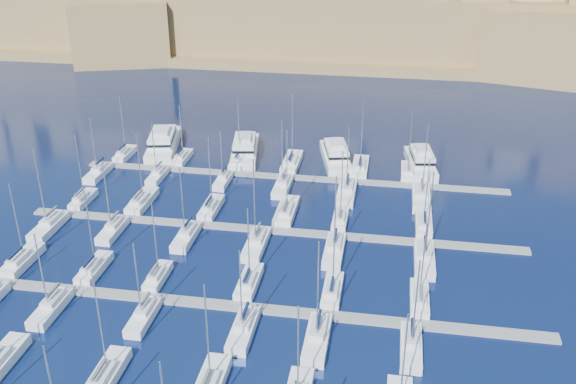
% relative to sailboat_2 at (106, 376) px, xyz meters
% --- Properties ---
extents(ground, '(600.00, 600.00, 0.00)m').
position_rel_sailboat_2_xyz_m(ground, '(11.79, 28.56, -0.75)').
color(ground, black).
rests_on(ground, ground).
extents(pontoon_mid_near, '(84.00, 2.00, 0.40)m').
position_rel_sailboat_2_xyz_m(pontoon_mid_near, '(11.79, 16.56, -0.55)').
color(pontoon_mid_near, slate).
rests_on(pontoon_mid_near, ground).
extents(pontoon_mid_far, '(84.00, 2.00, 0.40)m').
position_rel_sailboat_2_xyz_m(pontoon_mid_far, '(11.79, 38.56, -0.55)').
color(pontoon_mid_far, slate).
rests_on(pontoon_mid_far, ground).
extents(pontoon_far, '(84.00, 2.00, 0.40)m').
position_rel_sailboat_2_xyz_m(pontoon_far, '(11.79, 60.56, -0.55)').
color(pontoon_far, slate).
rests_on(pontoon_far, ground).
extents(sailboat_2, '(2.73, 9.10, 14.54)m').
position_rel_sailboat_2_xyz_m(sailboat_2, '(0.00, 0.00, 0.00)').
color(sailboat_2, white).
rests_on(sailboat_2, ground).
extents(sailboat_12, '(2.74, 9.14, 13.59)m').
position_rel_sailboat_2_xyz_m(sailboat_12, '(-23.29, 22.02, -0.01)').
color(sailboat_12, white).
rests_on(sailboat_12, ground).
extents(sailboat_13, '(2.54, 8.46, 13.08)m').
position_rel_sailboat_2_xyz_m(sailboat_13, '(-11.49, 21.68, -0.02)').
color(sailboat_13, white).
rests_on(sailboat_13, ground).
extents(sailboat_14, '(2.22, 7.40, 12.79)m').
position_rel_sailboat_2_xyz_m(sailboat_14, '(-1.35, 21.17, -0.02)').
color(sailboat_14, white).
rests_on(sailboat_14, ground).
extents(sailboat_15, '(2.64, 8.82, 12.63)m').
position_rel_sailboat_2_xyz_m(sailboat_15, '(12.11, 21.86, -0.02)').
color(sailboat_15, white).
rests_on(sailboat_15, ground).
extents(sailboat_16, '(2.53, 8.42, 14.07)m').
position_rel_sailboat_2_xyz_m(sailboat_16, '(24.18, 21.66, -0.01)').
color(sailboat_16, white).
rests_on(sailboat_16, ground).
extents(sailboat_17, '(2.55, 8.50, 12.61)m').
position_rel_sailboat_2_xyz_m(sailboat_17, '(36.24, 21.70, -0.02)').
color(sailboat_17, white).
rests_on(sailboat_17, ground).
extents(sailboat_19, '(2.55, 8.51, 12.72)m').
position_rel_sailboat_2_xyz_m(sailboat_19, '(-12.92, 11.41, -0.02)').
color(sailboat_19, white).
rests_on(sailboat_19, ground).
extents(sailboat_20, '(2.40, 7.99, 12.39)m').
position_rel_sailboat_2_xyz_m(sailboat_20, '(0.11, 11.67, -0.03)').
color(sailboat_20, white).
rests_on(sailboat_20, ground).
extents(sailboat_21, '(2.70, 9.01, 13.03)m').
position_rel_sailboat_2_xyz_m(sailboat_21, '(13.81, 11.17, -0.01)').
color(sailboat_21, white).
rests_on(sailboat_21, ground).
extents(sailboat_22, '(2.87, 9.57, 15.38)m').
position_rel_sailboat_2_xyz_m(sailboat_22, '(23.40, 10.89, 0.01)').
color(sailboat_22, white).
rests_on(sailboat_22, ground).
extents(sailboat_23, '(2.62, 8.73, 13.88)m').
position_rel_sailboat_2_xyz_m(sailboat_23, '(35.04, 11.31, -0.01)').
color(sailboat_23, white).
rests_on(sailboat_23, ground).
extents(sailboat_24, '(2.32, 7.72, 13.29)m').
position_rel_sailboat_2_xyz_m(sailboat_24, '(-23.63, 43.32, -0.02)').
color(sailboat_24, white).
rests_on(sailboat_24, ground).
extents(sailboat_25, '(2.96, 9.87, 13.73)m').
position_rel_sailboat_2_xyz_m(sailboat_25, '(-12.76, 44.38, 0.00)').
color(sailboat_25, white).
rests_on(sailboat_25, ground).
extents(sailboat_26, '(2.70, 8.99, 14.01)m').
position_rel_sailboat_2_xyz_m(sailboat_26, '(0.28, 43.94, -0.01)').
color(sailboat_26, white).
rests_on(sailboat_26, ground).
extents(sailboat_27, '(3.15, 10.50, 15.86)m').
position_rel_sailboat_2_xyz_m(sailboat_27, '(13.69, 44.69, 0.02)').
color(sailboat_27, white).
rests_on(sailboat_27, ground).
extents(sailboat_28, '(2.40, 8.01, 13.42)m').
position_rel_sailboat_2_xyz_m(sailboat_28, '(23.25, 43.46, -0.02)').
color(sailboat_28, white).
rests_on(sailboat_28, ground).
extents(sailboat_29, '(2.73, 9.08, 12.77)m').
position_rel_sailboat_2_xyz_m(sailboat_29, '(37.32, 43.99, -0.02)').
color(sailboat_29, white).
rests_on(sailboat_29, ground).
extents(sailboat_30, '(2.85, 9.51, 15.18)m').
position_rel_sailboat_2_xyz_m(sailboat_30, '(-24.69, 32.92, 0.01)').
color(sailboat_30, white).
rests_on(sailboat_30, ground).
extents(sailboat_31, '(2.53, 8.44, 13.60)m').
position_rel_sailboat_2_xyz_m(sailboat_31, '(-13.59, 33.45, -0.01)').
color(sailboat_31, white).
rests_on(sailboat_31, ground).
extents(sailboat_32, '(2.65, 8.82, 13.60)m').
position_rel_sailboat_2_xyz_m(sailboat_32, '(-0.89, 33.27, -0.01)').
color(sailboat_32, white).
rests_on(sailboat_32, ground).
extents(sailboat_33, '(2.94, 9.79, 15.96)m').
position_rel_sailboat_2_xyz_m(sailboat_33, '(10.86, 32.79, 0.02)').
color(sailboat_33, white).
rests_on(sailboat_33, ground).
extents(sailboat_34, '(2.90, 9.66, 14.09)m').
position_rel_sailboat_2_xyz_m(sailboat_34, '(23.30, 32.85, 0.00)').
color(sailboat_34, white).
rests_on(sailboat_34, ground).
extents(sailboat_35, '(3.06, 10.19, 15.82)m').
position_rel_sailboat_2_xyz_m(sailboat_35, '(37.15, 32.59, 0.02)').
color(sailboat_35, white).
rests_on(sailboat_35, ground).
extents(sailboat_36, '(2.43, 8.11, 13.51)m').
position_rel_sailboat_2_xyz_m(sailboat_36, '(-24.79, 65.51, -0.01)').
color(sailboat_36, white).
rests_on(sailboat_36, ground).
extents(sailboat_37, '(2.42, 8.08, 12.35)m').
position_rel_sailboat_2_xyz_m(sailboat_37, '(-12.05, 65.50, -0.03)').
color(sailboat_37, white).
rests_on(sailboat_37, ground).
extents(sailboat_38, '(2.70, 9.00, 13.92)m').
position_rel_sailboat_2_xyz_m(sailboat_38, '(0.12, 65.95, -0.01)').
color(sailboat_38, white).
rests_on(sailboat_38, ground).
extents(sailboat_39, '(3.23, 10.76, 15.46)m').
position_rel_sailboat_2_xyz_m(sailboat_39, '(11.04, 66.81, 0.02)').
color(sailboat_39, white).
rests_on(sailboat_39, ground).
extents(sailboat_40, '(3.08, 10.26, 15.14)m').
position_rel_sailboat_2_xyz_m(sailboat_40, '(25.15, 66.57, 0.02)').
color(sailboat_40, white).
rests_on(sailboat_40, ground).
extents(sailboat_41, '(2.63, 8.75, 13.14)m').
position_rel_sailboat_2_xyz_m(sailboat_41, '(34.69, 65.83, -0.02)').
color(sailboat_41, white).
rests_on(sailboat_41, ground).
extents(sailboat_42, '(2.64, 8.81, 12.77)m').
position_rel_sailboat_2_xyz_m(sailboat_42, '(-26.10, 55.27, -0.02)').
color(sailboat_42, white).
rests_on(sailboat_42, ground).
extents(sailboat_43, '(2.33, 7.78, 12.16)m').
position_rel_sailboat_2_xyz_m(sailboat_43, '(-13.95, 55.77, -0.03)').
color(sailboat_43, white).
rests_on(sailboat_43, ground).
extents(sailboat_44, '(2.30, 7.67, 11.18)m').
position_rel_sailboat_2_xyz_m(sailboat_44, '(-0.64, 55.83, -0.04)').
color(sailboat_44, white).
rests_on(sailboat_44, ground).
extents(sailboat_45, '(2.77, 9.24, 14.33)m').
position_rel_sailboat_2_xyz_m(sailboat_45, '(11.22, 55.06, -0.00)').
color(sailboat_45, white).
rests_on(sailboat_45, ground).
extents(sailboat_46, '(3.23, 10.75, 14.14)m').
position_rel_sailboat_2_xyz_m(sailboat_46, '(23.44, 54.32, 0.01)').
color(sailboat_46, white).
rests_on(sailboat_46, ground).
extents(sailboat_47, '(3.20, 10.66, 15.40)m').
position_rel_sailboat_2_xyz_m(sailboat_47, '(37.10, 54.36, 0.02)').
color(sailboat_47, white).
rests_on(sailboat_47, ground).
extents(motor_yacht_a, '(9.52, 19.86, 5.25)m').
position_rel_sailboat_2_xyz_m(motor_yacht_a, '(-18.21, 71.24, 0.98)').
color(motor_yacht_a, white).
rests_on(motor_yacht_a, ground).
extents(motor_yacht_b, '(7.91, 17.87, 5.25)m').
position_rel_sailboat_2_xyz_m(motor_yacht_b, '(0.33, 70.36, 0.98)').
color(motor_yacht_b, white).
rests_on(motor_yacht_b, ground).
extents(motor_yacht_c, '(8.48, 17.02, 5.25)m').
position_rel_sailboat_2_xyz_m(motor_yacht_c, '(19.84, 69.92, 0.98)').
color(motor_yacht_c, white).
rests_on(motor_yacht_c, ground).
extents(motor_yacht_d, '(6.76, 15.93, 5.25)m').
position_rel_sailboat_2_xyz_m(motor_yacht_d, '(37.27, 69.48, 0.98)').
color(motor_yacht_d, white).
rests_on(motor_yacht_d, ground).
extents(fortified_city, '(460.00, 108.95, 59.52)m').
position_rel_sailboat_2_xyz_m(fortified_city, '(11.61, 183.82, 13.99)').
color(fortified_city, brown).
rests_on(fortified_city, ground).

